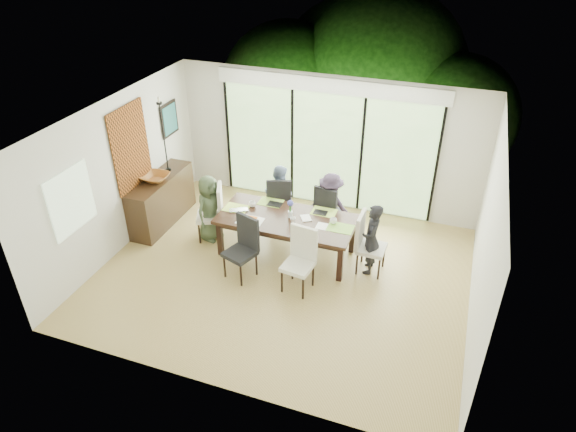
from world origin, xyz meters
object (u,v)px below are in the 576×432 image
(table_top, at_px, (287,219))
(sideboard, at_px, (162,200))
(vase, at_px, (290,214))
(cup_b, at_px, (293,220))
(person_right_end, at_px, (371,239))
(chair_left_end, at_px, (209,212))
(chair_far_right, at_px, (330,209))
(chair_right_end, at_px, (372,244))
(chair_far_left, at_px, (279,200))
(laptop, at_px, (239,211))
(chair_near_left, at_px, (240,249))
(person_far_left, at_px, (279,196))
(person_far_right, at_px, (330,205))
(cup_a, at_px, (252,204))
(person_left_end, at_px, (210,208))
(chair_near_right, at_px, (298,262))
(bowl, at_px, (155,178))
(cup_c, at_px, (333,221))

(table_top, distance_m, sideboard, 2.63)
(vase, height_order, cup_b, vase)
(vase, bearing_deg, person_right_end, -2.00)
(chair_left_end, xyz_separation_m, vase, (1.55, 0.05, 0.26))
(chair_far_right, bearing_deg, vase, 70.38)
(chair_right_end, height_order, chair_far_left, same)
(chair_left_end, xyz_separation_m, laptop, (0.65, -0.10, 0.21))
(chair_right_end, bearing_deg, chair_near_left, 114.99)
(person_far_left, relative_size, person_far_right, 1.00)
(cup_a, relative_size, cup_b, 1.24)
(table_top, xyz_separation_m, person_far_right, (0.55, 0.83, -0.07))
(chair_right_end, bearing_deg, chair_far_left, 67.93)
(person_left_end, bearing_deg, laptop, -85.34)
(person_left_end, relative_size, cup_a, 10.40)
(person_left_end, distance_m, vase, 1.54)
(chair_near_right, relative_size, vase, 9.17)
(table_top, distance_m, chair_right_end, 1.51)
(table_top, xyz_separation_m, chair_right_end, (1.50, 0.00, -0.17))
(chair_left_end, xyz_separation_m, chair_near_right, (2.00, -0.87, 0.00))
(person_right_end, height_order, bowl, person_right_end)
(cup_c, distance_m, bowl, 3.42)
(chair_near_left, xyz_separation_m, person_left_end, (-0.98, 0.87, 0.09))
(person_far_right, height_order, vase, person_far_right)
(person_far_left, bearing_deg, table_top, 123.21)
(chair_far_right, height_order, sideboard, chair_far_right)
(table_top, relative_size, person_left_end, 1.86)
(chair_right_end, height_order, laptop, chair_right_end)
(chair_left_end, bearing_deg, cup_a, 77.64)
(table_top, distance_m, chair_far_right, 1.03)
(cup_b, xyz_separation_m, sideboard, (-2.76, 0.29, -0.31))
(person_far_left, bearing_deg, person_far_right, -175.26)
(chair_left_end, height_order, person_left_end, person_left_end)
(cup_a, bearing_deg, chair_far_right, 29.25)
(person_far_left, height_order, vase, person_far_left)
(chair_near_left, distance_m, cup_a, 1.07)
(cup_b, bearing_deg, laptop, 180.00)
(chair_left_end, bearing_deg, sideboard, -122.91)
(table_top, distance_m, bowl, 2.63)
(person_far_left, xyz_separation_m, cup_c, (1.25, -0.73, 0.15))
(person_far_right, bearing_deg, chair_left_end, 27.46)
(cup_b, bearing_deg, chair_right_end, 4.24)
(chair_near_right, distance_m, bowl, 3.29)
(chair_left_end, relative_size, sideboard, 0.64)
(person_right_end, distance_m, vase, 1.44)
(person_right_end, bearing_deg, cup_a, -99.73)
(person_far_left, xyz_separation_m, bowl, (-2.16, -0.74, 0.37))
(chair_near_right, xyz_separation_m, person_left_end, (-1.98, 0.87, 0.09))
(table_top, height_order, chair_near_right, chair_near_right)
(chair_far_left, bearing_deg, person_far_right, 161.02)
(cup_b, distance_m, cup_c, 0.68)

